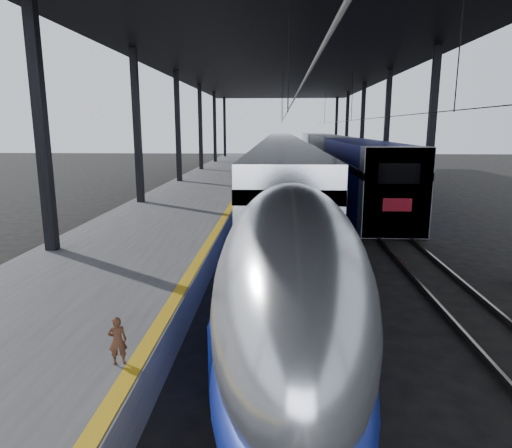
{
  "coord_description": "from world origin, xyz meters",
  "views": [
    {
      "loc": [
        1.73,
        -9.4,
        5.01
      ],
      "look_at": [
        1.04,
        4.71,
        2.0
      ],
      "focal_mm": 32.0,
      "sensor_mm": 36.0,
      "label": 1
    }
  ],
  "objects": [
    {
      "name": "second_train",
      "position": [
        7.0,
        38.1,
        2.11
      ],
      "size": [
        3.03,
        56.05,
        4.17
      ],
      "color": "navy",
      "rests_on": "ground"
    },
    {
      "name": "yellow_strip",
      "position": [
        -0.7,
        20.0,
        1.0
      ],
      "size": [
        0.3,
        80.0,
        0.01
      ],
      "primitive_type": "cube",
      "color": "gold",
      "rests_on": "platform"
    },
    {
      "name": "platform",
      "position": [
        -3.5,
        20.0,
        0.5
      ],
      "size": [
        6.0,
        80.0,
        1.0
      ],
      "primitive_type": "cube",
      "color": "#4C4C4F",
      "rests_on": "ground"
    },
    {
      "name": "canopy",
      "position": [
        1.9,
        20.0,
        9.12
      ],
      "size": [
        18.0,
        75.0,
        9.47
      ],
      "color": "black",
      "rests_on": "ground"
    },
    {
      "name": "tgv_train",
      "position": [
        2.0,
        26.11,
        1.93
      ],
      "size": [
        2.88,
        65.2,
        4.13
      ],
      "color": "silver",
      "rests_on": "ground"
    },
    {
      "name": "ground",
      "position": [
        0.0,
        0.0,
        0.0
      ],
      "size": [
        160.0,
        160.0,
        0.0
      ],
      "primitive_type": "plane",
      "color": "black",
      "rests_on": "ground"
    },
    {
      "name": "rails",
      "position": [
        4.5,
        20.0,
        0.08
      ],
      "size": [
        6.52,
        80.0,
        0.16
      ],
      "color": "slate",
      "rests_on": "ground"
    },
    {
      "name": "child",
      "position": [
        -0.99,
        -2.32,
        1.43
      ],
      "size": [
        0.36,
        0.28,
        0.86
      ],
      "primitive_type": "imported",
      "rotation": [
        0.0,
        0.0,
        3.42
      ],
      "color": "#4A2918",
      "rests_on": "platform"
    }
  ]
}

